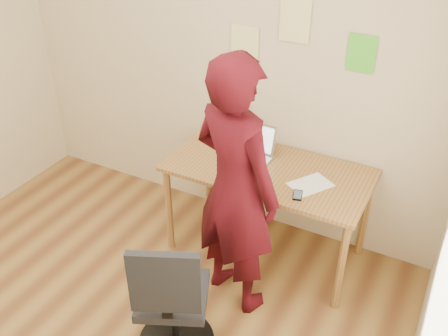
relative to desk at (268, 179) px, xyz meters
The scene contains 10 objects.
room 1.65m from the desk, 112.64° to the right, with size 3.58×3.58×2.78m.
desk is the anchor object (origin of this frame).
laptop 0.24m from the desk, 159.59° to the left, with size 0.34×0.30×0.23m.
paper_sheet 0.34m from the desk, ahead, with size 0.19×0.27×0.00m, color white.
phone 0.37m from the desk, 35.77° to the right, with size 0.09×0.12×0.01m.
wall_note_left 0.94m from the desk, 136.26° to the left, with size 0.21×0.00×0.30m, color #EFE18F.
wall_note_mid 1.08m from the desk, 93.03° to the left, with size 0.21×0.00×0.30m, color #EFE18F.
wall_note_right 1.03m from the desk, 39.42° to the left, with size 0.18×0.00×0.24m, color #4ECC2E.
office_chair 1.13m from the desk, 95.79° to the right, with size 0.53×0.54×0.90m.
person 0.54m from the desk, 91.22° to the right, with size 0.63×0.42×1.73m, color #3D080F.
Camera 1 is at (1.65, -1.33, 2.59)m, focal length 40.00 mm.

